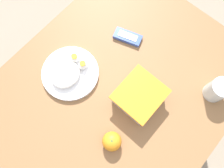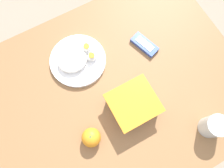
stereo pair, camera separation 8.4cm
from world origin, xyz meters
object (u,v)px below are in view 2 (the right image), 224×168
object	(u,v)px
food_container	(133,105)
candy_bar	(145,45)
orange_fruit	(91,137)
drinking_glass	(213,126)
rice_plate	(77,60)

from	to	relation	value
food_container	candy_bar	bearing A→B (deg)	-131.26
orange_fruit	drinking_glass	bearing A→B (deg)	156.36
orange_fruit	rice_plate	world-z (taller)	orange_fruit
candy_bar	drinking_glass	bearing A→B (deg)	95.00
rice_plate	candy_bar	distance (m)	0.29
drinking_glass	food_container	bearing A→B (deg)	-44.07
food_container	rice_plate	xyz separation A→B (m)	(0.10, -0.27, -0.02)
rice_plate	drinking_glass	distance (m)	0.57
drinking_glass	orange_fruit	bearing A→B (deg)	-23.64
food_container	drinking_glass	distance (m)	0.30
rice_plate	candy_bar	bearing A→B (deg)	166.10
food_container	rice_plate	bearing A→B (deg)	-69.48
food_container	rice_plate	size ratio (longest dim) A/B	0.73
orange_fruit	rice_plate	xyz separation A→B (m)	(-0.09, -0.30, -0.02)
candy_bar	drinking_glass	size ratio (longest dim) A/B	1.39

